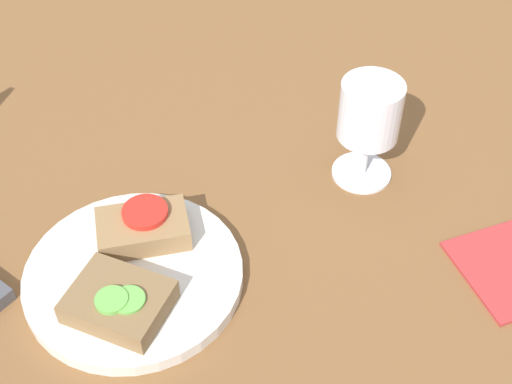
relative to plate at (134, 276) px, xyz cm
name	(u,v)px	position (x,y,z in cm)	size (l,w,h in cm)	color
wooden_table	(223,250)	(9.80, -3.80, -2.27)	(140.00, 140.00, 3.00)	brown
plate	(134,276)	(0.00, 0.00, 0.00)	(22.71, 22.71, 1.54)	silver
sandwich_with_tomato	(143,227)	(4.23, 2.39, 2.21)	(11.28, 10.84, 3.22)	#937047
sandwich_with_cucumber	(119,301)	(-4.17, -2.39, 2.05)	(9.66, 10.98, 2.90)	brown
wine_glass	(369,117)	(28.30, -10.27, 8.09)	(7.13, 7.13, 13.17)	white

